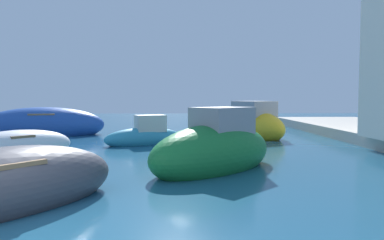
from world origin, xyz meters
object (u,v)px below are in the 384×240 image
(moored_boat_0, at_px, (215,150))
(moored_boat_10, at_px, (145,136))
(moored_boat_2, at_px, (43,126))
(moored_boat_7, at_px, (4,187))
(moored_boat_9, at_px, (17,147))
(moored_boat_3, at_px, (249,125))

(moored_boat_0, height_order, moored_boat_10, moored_boat_0)
(moored_boat_2, height_order, moored_boat_7, moored_boat_2)
(moored_boat_0, relative_size, moored_boat_7, 0.99)
(moored_boat_9, bearing_deg, moored_boat_3, 164.79)
(moored_boat_7, relative_size, moored_boat_10, 1.27)
(moored_boat_2, xyz_separation_m, moored_boat_7, (3.95, -12.62, -0.13))
(moored_boat_7, distance_m, moored_boat_10, 9.04)
(moored_boat_3, relative_size, moored_boat_7, 1.18)
(moored_boat_3, relative_size, moored_boat_10, 1.51)
(moored_boat_7, bearing_deg, moored_boat_3, 10.02)
(moored_boat_10, bearing_deg, moored_boat_3, -171.77)
(moored_boat_3, distance_m, moored_boat_7, 13.52)
(moored_boat_3, distance_m, moored_boat_9, 10.75)
(moored_boat_9, bearing_deg, moored_boat_2, -125.74)
(moored_boat_2, height_order, moored_boat_9, moored_boat_2)
(moored_boat_0, height_order, moored_boat_3, moored_boat_3)
(moored_boat_0, bearing_deg, moored_boat_3, -151.01)
(moored_boat_7, bearing_deg, moored_boat_2, 56.63)
(moored_boat_2, xyz_separation_m, moored_boat_3, (10.55, -0.82, 0.06))
(moored_boat_0, height_order, moored_boat_7, moored_boat_0)
(moored_boat_3, bearing_deg, moored_boat_0, 137.41)
(moored_boat_0, bearing_deg, moored_boat_2, -92.73)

